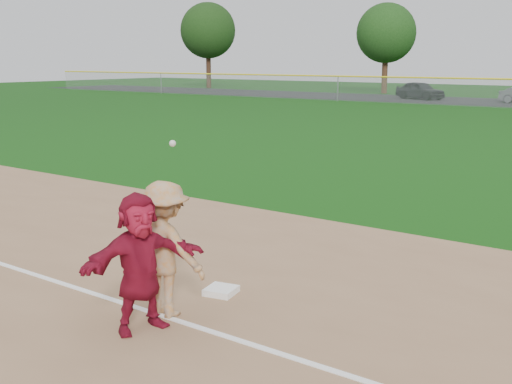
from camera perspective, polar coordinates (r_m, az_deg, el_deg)
The scene contains 8 objects.
ground at distance 9.39m, azimuth -5.50°, elevation -9.31°, with size 160.00×160.00×0.00m, color #10430C.
foul_line at distance 8.84m, azimuth -9.01°, elevation -10.59°, with size 60.00×0.10×0.01m, color white.
first_base at distance 9.43m, azimuth -3.12°, elevation -8.75°, with size 0.41×0.41×0.09m, color white.
base_runner at distance 8.10m, azimuth -10.30°, elevation -6.17°, with size 1.63×0.52×1.76m, color maroon.
car_left at distance 56.71m, azimuth 14.38°, elevation 8.76°, with size 1.78×4.43×1.51m, color black.
first_base_play at distance 8.50m, azimuth -8.09°, elevation -5.05°, with size 1.23×0.79×2.29m.
tree_0 at distance 76.95m, azimuth -4.29°, elevation 14.11°, with size 6.40×6.40×9.81m.
tree_1 at distance 65.76m, azimuth 11.51°, elevation 13.66°, with size 5.80×5.80×8.75m.
Camera 1 is at (5.88, -6.50, 3.36)m, focal length 45.00 mm.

